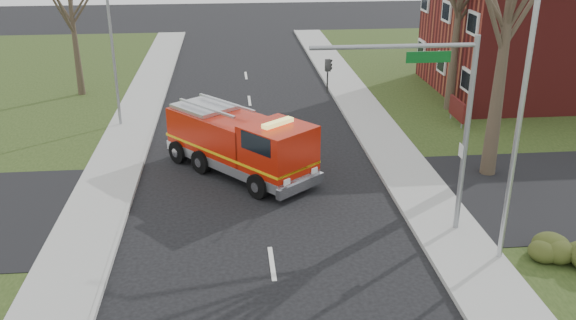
{
  "coord_description": "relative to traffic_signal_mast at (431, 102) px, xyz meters",
  "views": [
    {
      "loc": [
        -1.12,
        -16.52,
        10.27
      ],
      "look_at": [
        0.87,
        3.7,
        2.0
      ],
      "focal_mm": 38.0,
      "sensor_mm": 36.0,
      "label": 1
    }
  ],
  "objects": [
    {
      "name": "sidewalk_left",
      "position": [
        -11.41,
        -1.5,
        -4.63
      ],
      "size": [
        2.4,
        80.0,
        0.15
      ],
      "primitive_type": "cube",
      "color": "#9A9B95",
      "rests_on": "ground"
    },
    {
      "name": "hedge_corner",
      "position": [
        3.79,
        -2.5,
        -4.13
      ],
      "size": [
        2.8,
        2.0,
        0.9
      ],
      "primitive_type": "ellipsoid",
      "color": "#2C3513",
      "rests_on": "lawn_right"
    },
    {
      "name": "sidewalk_right",
      "position": [
        0.99,
        -1.5,
        -4.63
      ],
      "size": [
        2.4,
        80.0,
        0.15
      ],
      "primitive_type": "cube",
      "color": "#9A9B95",
      "rests_on": "ground"
    },
    {
      "name": "brick_building",
      "position": [
        13.79,
        16.5,
        -1.05
      ],
      "size": [
        15.4,
        10.4,
        7.25
      ],
      "color": "maroon",
      "rests_on": "ground"
    },
    {
      "name": "fire_engine",
      "position": [
        -5.96,
        5.85,
        -3.42
      ],
      "size": [
        6.36,
        6.96,
        2.85
      ],
      "rotation": [
        0.0,
        0.0,
        0.7
      ],
      "color": "#B01808",
      "rests_on": "ground"
    },
    {
      "name": "health_center_sign",
      "position": [
        5.29,
        11.0,
        -3.83
      ],
      "size": [
        0.12,
        2.0,
        1.4
      ],
      "color": "#511312",
      "rests_on": "ground"
    },
    {
      "name": "ground",
      "position": [
        -5.21,
        -1.5,
        -4.71
      ],
      "size": [
        120.0,
        120.0,
        0.0
      ],
      "primitive_type": "plane",
      "color": "black",
      "rests_on": "ground"
    },
    {
      "name": "utility_pole_far",
      "position": [
        -12.01,
        12.5,
        -1.21
      ],
      "size": [
        0.14,
        0.14,
        7.0
      ],
      "primitive_type": "cylinder",
      "color": "gray",
      "rests_on": "ground"
    },
    {
      "name": "streetlight_pole",
      "position": [
        1.93,
        -2.0,
        -0.16
      ],
      "size": [
        1.48,
        0.16,
        8.4
      ],
      "color": "#B7BABF",
      "rests_on": "ground"
    },
    {
      "name": "bare_tree_left",
      "position": [
        -15.21,
        18.5,
        0.86
      ],
      "size": [
        4.5,
        4.5,
        9.0
      ],
      "color": "#342A1F",
      "rests_on": "ground"
    },
    {
      "name": "traffic_signal_mast",
      "position": [
        0.0,
        0.0,
        0.0
      ],
      "size": [
        5.29,
        0.18,
        6.8
      ],
      "color": "gray",
      "rests_on": "ground"
    }
  ]
}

